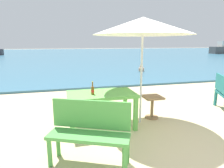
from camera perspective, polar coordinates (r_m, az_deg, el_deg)
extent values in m
plane|color=#C6B287|center=(3.60, 23.52, -18.74)|extent=(120.00, 120.00, 0.00)
cube|color=#386B84|center=(32.50, -11.09, 8.70)|extent=(120.00, 50.00, 0.08)
cube|color=#60B24C|center=(4.07, -3.15, -3.00)|extent=(1.40, 0.80, 0.06)
cube|color=#60B24C|center=(3.80, -11.69, -10.41)|extent=(0.08, 0.08, 0.70)
cube|color=#60B24C|center=(4.05, 6.91, -8.80)|extent=(0.08, 0.08, 0.70)
cube|color=#60B24C|center=(4.44, -12.17, -7.12)|extent=(0.08, 0.08, 0.70)
cube|color=#60B24C|center=(4.65, 3.85, -5.96)|extent=(0.08, 0.08, 0.70)
cylinder|color=brown|center=(3.95, -5.69, -1.91)|extent=(0.06, 0.06, 0.16)
cone|color=brown|center=(3.93, -5.71, -0.82)|extent=(0.06, 0.06, 0.03)
cylinder|color=brown|center=(3.92, -5.73, 0.00)|extent=(0.03, 0.03, 0.09)
cylinder|color=red|center=(3.95, -5.69, -2.02)|extent=(0.07, 0.07, 0.05)
cylinder|color=gold|center=(3.91, -5.75, 0.68)|extent=(0.03, 0.03, 0.01)
cylinder|color=silver|center=(4.27, 8.61, 3.35)|extent=(0.04, 0.04, 2.30)
cone|color=silver|center=(4.24, 9.04, 16.42)|extent=(2.10, 2.10, 0.36)
cube|color=olive|center=(4.72, 11.76, -3.77)|extent=(0.44, 0.44, 0.04)
cylinder|color=olive|center=(4.80, 11.63, -6.88)|extent=(0.07, 0.07, 0.50)
cylinder|color=olive|center=(4.88, 11.51, -9.49)|extent=(0.32, 0.32, 0.03)
cube|color=#237275|center=(5.74, 29.73, -0.17)|extent=(0.59, 1.08, 0.44)
cube|color=#237275|center=(6.37, 28.05, -3.72)|extent=(0.06, 0.06, 0.42)
cube|color=#4C9E47|center=(2.94, -6.91, -15.02)|extent=(1.24, 0.83, 0.05)
cube|color=#4C9E47|center=(2.97, -6.14, -8.83)|extent=(1.11, 0.54, 0.44)
cube|color=#4C9E47|center=(3.14, -17.78, -18.65)|extent=(0.06, 0.06, 0.42)
cube|color=#4C9E47|center=(2.85, 3.79, -21.51)|extent=(0.06, 0.06, 0.42)
cube|color=#4C9E47|center=(3.35, -15.48, -16.39)|extent=(0.06, 0.06, 0.42)
cube|color=#4C9E47|center=(3.08, 4.40, -18.66)|extent=(0.06, 0.06, 0.42)
cylinder|color=tan|center=(12.05, 8.58, 4.22)|extent=(0.34, 0.34, 0.20)
sphere|color=tan|center=(12.03, 8.61, 5.19)|extent=(0.21, 0.21, 0.21)
cube|color=silver|center=(36.38, 30.03, 10.13)|extent=(1.70, 1.09, 0.85)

